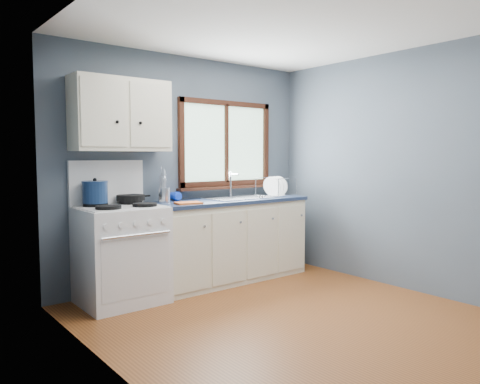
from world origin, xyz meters
TOP-DOWN VIEW (x-y plane):
  - floor at (0.00, 0.00)m, footprint 3.20×3.60m
  - ceiling at (0.00, 0.00)m, footprint 3.20×3.60m
  - wall_back at (0.00, 1.81)m, footprint 3.20×0.02m
  - wall_left at (-1.61, 0.00)m, footprint 0.02×3.60m
  - wall_right at (1.61, 0.00)m, footprint 0.02×3.60m
  - gas_range at (-0.95, 1.47)m, footprint 0.76×0.69m
  - base_cabinets at (0.36, 1.49)m, footprint 1.85×0.60m
  - countertop at (0.36, 1.49)m, footprint 1.89×0.64m
  - sink at (0.54, 1.49)m, footprint 0.84×0.46m
  - window at (0.54, 1.77)m, footprint 1.36×0.10m
  - upper_cabinets at (-0.85, 1.63)m, footprint 0.95×0.35m
  - skillet at (-0.76, 1.63)m, footprint 0.45×0.36m
  - stockpot at (-1.13, 1.61)m, footprint 0.29×0.29m
  - utensil_crock at (-0.40, 1.61)m, footprint 0.16×0.16m
  - thermos at (-0.38, 1.68)m, footprint 0.07×0.07m
  - soap_bottle at (-0.22, 1.62)m, footprint 0.11×0.11m
  - dish_towel at (-0.28, 1.32)m, footprint 0.29×0.23m
  - dish_rack at (1.08, 1.48)m, footprint 0.52×0.45m

SIDE VIEW (x-z plane):
  - floor at x=0.00m, z-range -0.02..0.00m
  - base_cabinets at x=0.36m, z-range -0.03..0.85m
  - gas_range at x=-0.95m, z-range -0.19..1.17m
  - sink at x=0.54m, z-range 0.64..1.08m
  - countertop at x=0.36m, z-range 0.88..0.92m
  - dish_towel at x=-0.28m, z-range 0.92..0.94m
  - dish_rack at x=1.08m, z-range 0.86..1.10m
  - skillet at x=-0.76m, z-range 0.96..1.02m
  - utensil_crock at x=-0.40m, z-range 0.81..1.19m
  - soap_bottle at x=-0.22m, z-range 0.92..1.17m
  - thermos at x=-0.38m, z-range 0.92..1.19m
  - stockpot at x=-1.13m, z-range 0.95..1.18m
  - wall_back at x=0.00m, z-range 0.00..2.50m
  - wall_left at x=-1.61m, z-range 0.00..2.50m
  - wall_right at x=1.61m, z-range 0.00..2.50m
  - window at x=0.54m, z-range 0.96..1.99m
  - upper_cabinets at x=-0.85m, z-range 1.45..2.15m
  - ceiling at x=0.00m, z-range 2.50..2.52m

